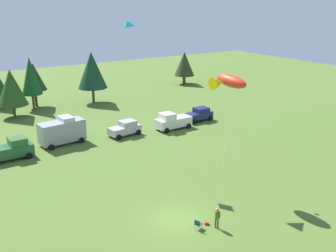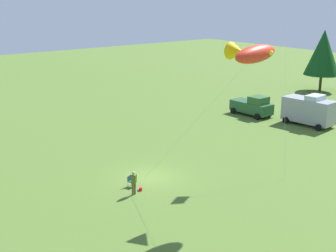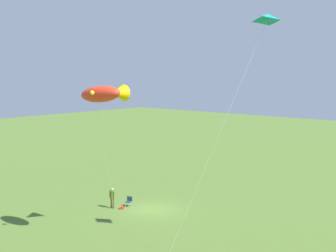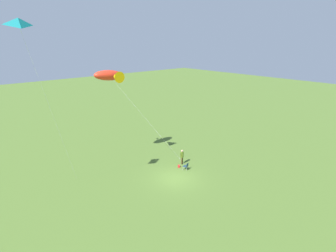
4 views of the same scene
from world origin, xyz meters
name	(u,v)px [view 2 (image 2 of 4)]	position (x,y,z in m)	size (l,w,h in m)	color
ground_plane	(150,177)	(0.00, 0.00, 0.00)	(160.00, 160.00, 0.00)	#4D6A29
person_kite_flyer	(134,181)	(1.93, -2.79, 1.02)	(0.41, 0.51, 1.74)	brown
folding_chair	(131,180)	(0.60, -2.15, 0.49)	(0.63, 0.63, 0.82)	#1D3648
backpack_on_grass	(141,189)	(1.59, -1.99, 0.11)	(0.32, 0.22, 0.22)	red
truck_green_flatbed	(253,106)	(-8.07, 20.30, 1.10)	(5.06, 2.54, 2.34)	#275830
van_motorhome_grey	(309,110)	(-1.65, 21.96, 1.64)	(5.58, 3.02, 3.34)	#989AA1
kite_large_fish	(251,53)	(7.29, 2.60, 9.98)	(7.03, 7.38, 10.66)	red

